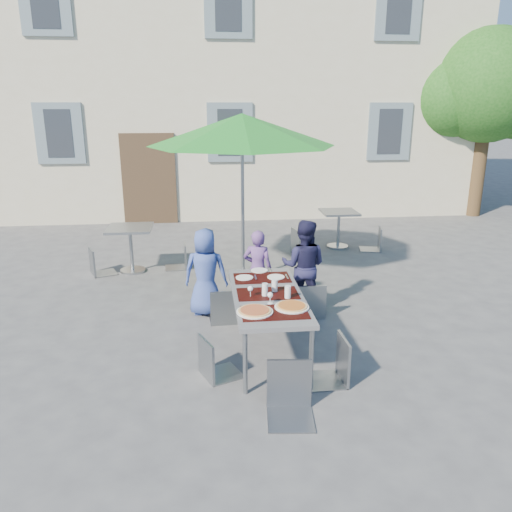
{
  "coord_description": "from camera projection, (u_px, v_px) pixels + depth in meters",
  "views": [
    {
      "loc": [
        -0.71,
        -4.95,
        2.85
      ],
      "look_at": [
        -0.03,
        1.3,
        0.94
      ],
      "focal_mm": 35.0,
      "sensor_mm": 36.0,
      "label": 1
    }
  ],
  "objects": [
    {
      "name": "bg_chair_r_1",
      "position": [
        376.0,
        225.0,
        10.06
      ],
      "size": [
        0.48,
        0.48,
        0.9
      ],
      "color": "gray",
      "rests_on": "ground"
    },
    {
      "name": "chair_2",
      "position": [
        310.0,
        280.0,
        6.83
      ],
      "size": [
        0.43,
        0.44,
        0.94
      ],
      "color": "gray",
      "rests_on": "ground"
    },
    {
      "name": "bg_chair_l_0",
      "position": [
        96.0,
        246.0,
        8.58
      ],
      "size": [
        0.52,
        0.52,
        0.9
      ],
      "color": "gray",
      "rests_on": "ground"
    },
    {
      "name": "pizza_near_left",
      "position": [
        255.0,
        311.0,
        5.25
      ],
      "size": [
        0.39,
        0.39,
        0.03
      ],
      "color": "white",
      "rests_on": "dining_table"
    },
    {
      "name": "bg_chair_r_0",
      "position": [
        180.0,
        242.0,
        8.95
      ],
      "size": [
        0.41,
        0.41,
        0.86
      ],
      "color": "gray",
      "rests_on": "ground"
    },
    {
      "name": "tree",
      "position": [
        490.0,
        88.0,
        12.51
      ],
      "size": [
        3.6,
        3.0,
        4.7
      ],
      "color": "#48341E",
      "rests_on": "ground"
    },
    {
      "name": "child_1",
      "position": [
        258.0,
        269.0,
        7.17
      ],
      "size": [
        0.49,
        0.39,
        1.16
      ],
      "primitive_type": "imported",
      "rotation": [
        0.0,
        0.0,
        2.83
      ],
      "color": "#603E80",
      "rests_on": "ground"
    },
    {
      "name": "bg_chair_l_1",
      "position": [
        301.0,
        226.0,
        9.75
      ],
      "size": [
        0.52,
        0.51,
        0.98
      ],
      "color": "gray",
      "rests_on": "ground"
    },
    {
      "name": "chair_5",
      "position": [
        291.0,
        359.0,
        4.64
      ],
      "size": [
        0.48,
        0.48,
        0.98
      ],
      "color": "gray",
      "rests_on": "ground"
    },
    {
      "name": "child_2",
      "position": [
        304.0,
        266.0,
        7.04
      ],
      "size": [
        0.74,
        0.57,
        1.33
      ],
      "primitive_type": "imported",
      "rotation": [
        0.0,
        0.0,
        2.8
      ],
      "color": "#1B1B3B",
      "rests_on": "ground"
    },
    {
      "name": "chair_1",
      "position": [
        251.0,
        277.0,
        6.75
      ],
      "size": [
        0.57,
        0.57,
        1.05
      ],
      "color": "#91969D",
      "rests_on": "ground"
    },
    {
      "name": "patio_umbrella",
      "position": [
        242.0,
        131.0,
        7.76
      ],
      "size": [
        2.98,
        2.98,
        2.72
      ],
      "color": "#A8ABAF",
      "rests_on": "ground"
    },
    {
      "name": "pizza_near_right",
      "position": [
        292.0,
        306.0,
        5.37
      ],
      "size": [
        0.37,
        0.37,
        0.03
      ],
      "color": "white",
      "rests_on": "dining_table"
    },
    {
      "name": "cafe_table_0",
      "position": [
        131.0,
        240.0,
        8.71
      ],
      "size": [
        0.76,
        0.76,
        0.82
      ],
      "color": "#A8ABAF",
      "rests_on": "ground"
    },
    {
      "name": "child_0",
      "position": [
        206.0,
        272.0,
        6.92
      ],
      "size": [
        0.66,
        0.48,
        1.24
      ],
      "primitive_type": "imported",
      "rotation": [
        0.0,
        0.0,
        2.98
      ],
      "color": "#374D99",
      "rests_on": "ground"
    },
    {
      "name": "chair_3",
      "position": [
        214.0,
        334.0,
        5.31
      ],
      "size": [
        0.51,
        0.51,
        0.88
      ],
      "color": "gray",
      "rests_on": "ground"
    },
    {
      "name": "glassware",
      "position": [
        273.0,
        290.0,
        5.68
      ],
      "size": [
        0.48,
        0.42,
        0.15
      ],
      "color": "silver",
      "rests_on": "dining_table"
    },
    {
      "name": "chair_4",
      "position": [
        335.0,
        334.0,
        5.22
      ],
      "size": [
        0.43,
        0.43,
        0.95
      ],
      "color": "gray",
      "rests_on": "ground"
    },
    {
      "name": "place_settings",
      "position": [
        260.0,
        275.0,
        6.39
      ],
      "size": [
        0.66,
        0.5,
        0.01
      ],
      "color": "white",
      "rests_on": "dining_table"
    },
    {
      "name": "dining_table",
      "position": [
        268.0,
        298.0,
        5.79
      ],
      "size": [
        0.8,
        1.85,
        0.76
      ],
      "color": "#444549",
      "rests_on": "ground"
    },
    {
      "name": "building",
      "position": [
        221.0,
        36.0,
        15.13
      ],
      "size": [
        13.6,
        8.2,
        11.1
      ],
      "color": "#BFB69A",
      "rests_on": "ground"
    },
    {
      "name": "ground",
      "position": [
        271.0,
        369.0,
        5.61
      ],
      "size": [
        90.0,
        90.0,
        0.0
      ],
      "primitive_type": "plane",
      "color": "#434345",
      "rests_on": "ground"
    },
    {
      "name": "chair_0",
      "position": [
        224.0,
        285.0,
        6.66
      ],
      "size": [
        0.43,
        0.43,
        0.92
      ],
      "color": "gray",
      "rests_on": "ground"
    },
    {
      "name": "cafe_table_1",
      "position": [
        339.0,
        222.0,
        10.24
      ],
      "size": [
        0.72,
        0.72,
        0.77
      ],
      "color": "#A8ABAF",
      "rests_on": "ground"
    }
  ]
}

